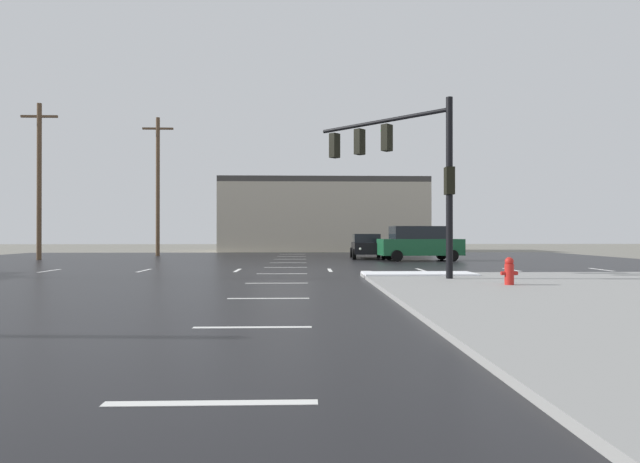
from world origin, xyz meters
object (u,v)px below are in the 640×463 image
suv_green (420,243)px  utility_pole_far (39,178)px  sedan_black (367,245)px  fire_hydrant (509,271)px  utility_pole_distant (158,184)px  traffic_signal_mast (402,158)px

suv_green → utility_pole_far: 23.37m
suv_green → sedan_black: suv_green is taller
fire_hydrant → utility_pole_far: (-22.02, 17.69, 4.46)m
utility_pole_far → sedan_black: bearing=3.9°
fire_hydrant → sedan_black: (-1.83, 19.08, 0.32)m
utility_pole_distant → suv_green: bearing=-23.3°
suv_green → sedan_black: (-2.79, 3.09, -0.24)m
traffic_signal_mast → utility_pole_far: 24.21m
sedan_black → utility_pole_distant: (-14.61, 4.40, 4.37)m
fire_hydrant → traffic_signal_mast: bearing=125.2°
traffic_signal_mast → suv_green: traffic_signal_mast is taller
fire_hydrant → utility_pole_far: bearing=141.2°
fire_hydrant → utility_pole_distant: 29.04m
sedan_black → utility_pole_far: utility_pole_far is taller
sedan_black → utility_pole_distant: bearing=-104.3°
utility_pole_far → fire_hydrant: bearing=-38.8°
traffic_signal_mast → fire_hydrant: size_ratio=7.49×
traffic_signal_mast → utility_pole_far: size_ratio=0.62×
traffic_signal_mast → utility_pole_far: utility_pole_far is taller
fire_hydrant → sedan_black: 19.17m
suv_green → traffic_signal_mast: bearing=-109.1°
traffic_signal_mast → fire_hydrant: traffic_signal_mast is taller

